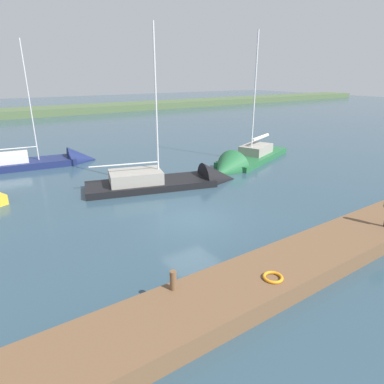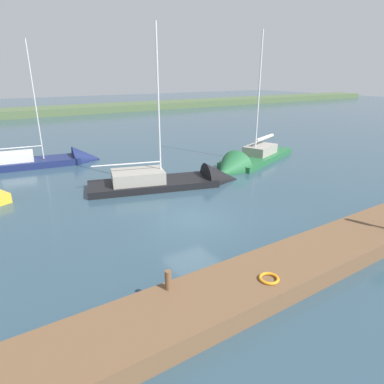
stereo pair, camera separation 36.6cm
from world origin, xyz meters
name	(u,v)px [view 2 (the right image)]	position (x,y,z in m)	size (l,w,h in m)	color
ground_plane	(193,219)	(0.00, 0.00, 0.00)	(200.00, 200.00, 0.00)	#2D4756
far_shoreline	(33,115)	(0.00, -51.61, 0.00)	(180.00, 8.00, 2.40)	#4C603D
dock_pier	(284,270)	(0.00, 5.99, 0.33)	(27.97, 2.40, 0.67)	brown
mooring_post_far	(168,280)	(4.20, 5.15, 0.99)	(0.21, 0.21, 0.64)	brown
life_ring_buoy	(269,278)	(1.25, 6.47, 0.72)	(0.66, 0.66, 0.10)	orange
sailboat_behind_pier	(180,182)	(-2.26, -5.07, 0.15)	(10.20, 5.18, 10.88)	black
sailboat_inner_slip	(54,162)	(3.62, -15.07, 0.15)	(9.07, 3.57, 10.36)	navy
sailboat_far_right	(245,163)	(-9.02, -6.44, 0.18)	(10.62, 6.34, 11.28)	#236638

